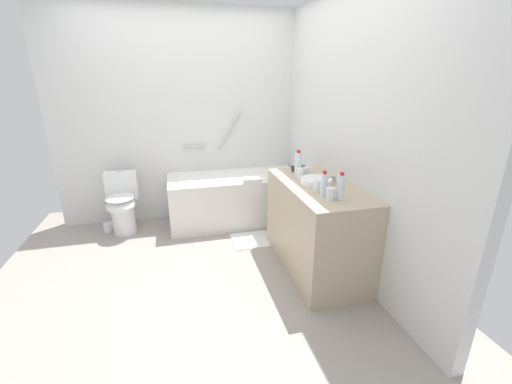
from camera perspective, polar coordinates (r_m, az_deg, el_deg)
The scene contains 18 objects.
ground_plane at distance 3.24m, azimuth -9.36°, elevation -13.18°, with size 3.76×3.76×0.00m, color #9E9389.
wall_back_tiled at distance 4.20m, azimuth -12.17°, elevation 12.57°, with size 3.11×0.10×2.53m, color silver.
wall_right_mirror at distance 3.19m, azimuth 15.66°, elevation 10.25°, with size 0.10×3.16×2.53m, color silver.
bathtub at distance 4.08m, azimuth -3.64°, elevation -0.89°, with size 1.61×0.70×1.34m.
toilet at distance 4.08m, azimuth -22.38°, elevation -1.99°, with size 0.36×0.49×0.71m.
vanity_counter at distance 3.10m, azimuth 10.48°, elevation -6.03°, with size 0.59×1.22×0.83m, color tan.
sink_basin at distance 2.96m, azimuth 10.47°, elevation 1.92°, with size 0.28×0.28×0.05m, color white.
sink_faucet at distance 3.04m, azimuth 13.39°, elevation 2.22°, with size 0.12×0.15×0.06m.
water_bottle_0 at distance 3.15m, azimuth 7.40°, elevation 4.88°, with size 0.07×0.07×0.25m.
water_bottle_1 at distance 2.65m, azimuth 11.83°, elevation 1.33°, with size 0.06×0.06×0.20m.
water_bottle_2 at distance 2.59m, azimuth 14.66°, elevation 0.84°, with size 0.06×0.06×0.22m.
drinking_glass_0 at distance 3.08m, azimuth 7.74°, elevation 3.24°, with size 0.06×0.06×0.10m, color white.
drinking_glass_1 at distance 2.58m, azimuth 12.90°, elevation -0.31°, with size 0.07×0.07×0.10m, color white.
drinking_glass_2 at distance 2.76m, azimuth 10.79°, elevation 1.14°, with size 0.07×0.07×0.10m, color white.
drinking_glass_3 at distance 3.19m, azimuth 8.77°, elevation 3.56°, with size 0.07×0.07×0.08m, color white.
amenity_basket at distance 3.33m, azimuth 7.61°, elevation 4.02°, with size 0.14×0.10×0.05m, color #2D2823.
bath_mat at distance 3.72m, azimuth 0.33°, elevation -8.27°, with size 0.58×0.39×0.01m, color white.
toilet_paper_roll at distance 4.28m, azimuth -24.40°, elevation -5.60°, with size 0.11×0.11×0.10m, color white.
Camera 1 is at (-0.16, -2.74, 1.73)m, focal length 22.84 mm.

